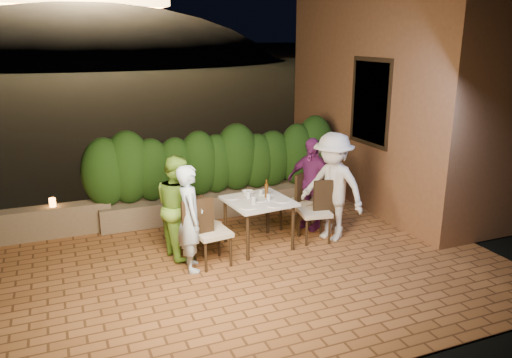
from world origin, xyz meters
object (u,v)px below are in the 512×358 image
chair_right_front (315,211)px  dining_table (258,223)px  diner_blue (190,218)px  diner_green (178,206)px  diner_white (333,187)px  bowl (248,193)px  chair_left_front (212,231)px  beer_bottle (266,189)px  parapet_lamp (52,202)px  chair_left_back (202,223)px  diner_purple (311,183)px  chair_right_back (296,203)px

chair_right_front → dining_table: bearing=0.8°
diner_blue → diner_green: (-0.05, 0.51, 0.01)m
dining_table → diner_white: bearing=-7.5°
chair_right_front → bowl: bearing=-16.5°
bowl → chair_left_front: 1.07m
dining_table → beer_bottle: size_ratio=3.27×
diner_green → parapet_lamp: 2.25m
chair_right_front → chair_left_back: bearing=-0.1°
diner_green → diner_purple: size_ratio=0.98×
diner_green → diner_purple: 2.32m
chair_right_front → parapet_lamp: size_ratio=7.02×
chair_left_back → diner_green: 0.48m
chair_right_front → chair_left_front: bearing=16.1°
beer_bottle → chair_right_front: beer_bottle is taller
beer_bottle → bowl: beer_bottle is taller
chair_right_back → diner_green: 2.06m
diner_white → beer_bottle: bearing=-128.7°
chair_right_back → chair_left_back: bearing=-19.9°
parapet_lamp → chair_left_back: bearing=-35.6°
chair_right_back → diner_blue: bearing=-7.1°
diner_blue → diner_purple: bearing=-66.0°
diner_blue → parapet_lamp: diner_blue is taller
diner_purple → bowl: bearing=-115.5°
chair_left_front → diner_white: bearing=-2.1°
dining_table → diner_blue: diner_blue is taller
chair_left_front → diner_green: diner_green is taller
chair_right_front → diner_blue: 2.08m
beer_bottle → chair_right_back: 0.85m
chair_left_front → diner_blue: (-0.31, -0.02, 0.25)m
chair_left_front → diner_white: (2.03, 0.19, 0.36)m
chair_right_back → diner_white: size_ratio=0.55×
chair_left_front → chair_right_back: bearing=15.8°
chair_left_front → diner_purple: (1.95, 0.74, 0.27)m
chair_left_back → chair_right_back: size_ratio=0.94×
diner_blue → diner_purple: 2.39m
chair_left_back → parapet_lamp: bearing=113.9°
dining_table → diner_white: diner_white is taller
chair_right_back → diner_blue: 2.14m
beer_bottle → diner_white: 1.06m
bowl → parapet_lamp: 3.14m
chair_right_front → chair_right_back: chair_right_front is taller
diner_purple → diner_white: bearing=-21.1°
dining_table → beer_bottle: (0.16, 0.06, 0.52)m
diner_white → diner_blue: bearing=-111.5°
beer_bottle → diner_blue: diner_blue is taller
bowl → diner_white: 1.33m
bowl → chair_left_back: (-0.80, -0.17, -0.33)m
chair_left_back → bowl: bearing=-18.4°
chair_right_back → diner_purple: (0.28, 0.02, 0.30)m
diner_green → chair_right_back: bearing=-92.0°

